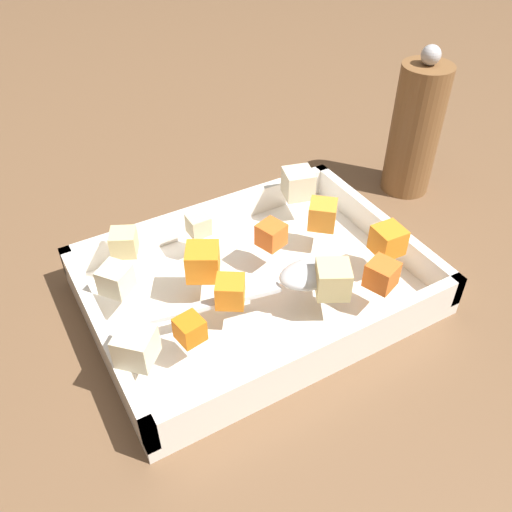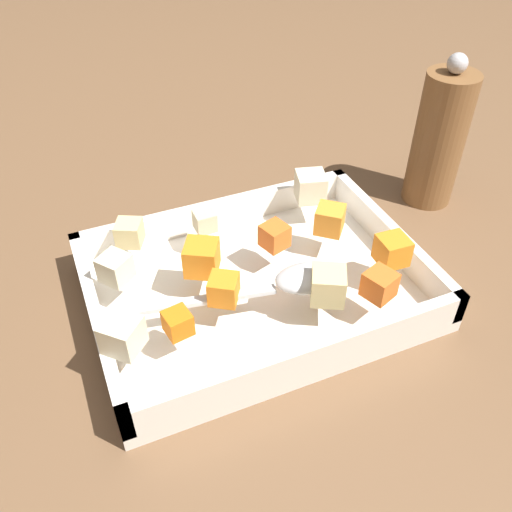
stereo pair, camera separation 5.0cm
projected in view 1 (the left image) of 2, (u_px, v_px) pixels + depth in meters
ground_plane at (250, 310)px, 0.59m from camera, size 4.00×4.00×0.00m
baking_dish at (256, 288)px, 0.60m from camera, size 0.35×0.25×0.05m
carrot_chunk_mid_left at (271, 235)px, 0.59m from camera, size 0.03×0.03×0.03m
carrot_chunk_near_spoon at (382, 275)px, 0.54m from camera, size 0.04×0.04×0.03m
carrot_chunk_rim_edge at (230, 291)px, 0.52m from camera, size 0.04×0.04×0.03m
carrot_chunk_front_center at (323, 214)px, 0.61m from camera, size 0.04×0.04×0.03m
carrot_chunk_back_center at (388, 240)px, 0.58m from camera, size 0.03×0.03×0.03m
carrot_chunk_under_handle at (190, 329)px, 0.49m from camera, size 0.03×0.03×0.02m
carrot_chunk_mid_right at (203, 262)px, 0.55m from camera, size 0.04×0.04×0.03m
potato_chunk_heap_side at (333, 279)px, 0.53m from camera, size 0.04×0.04×0.03m
potato_chunk_corner_sw at (136, 346)px, 0.47m from camera, size 0.04×0.04×0.03m
potato_chunk_heap_top at (116, 279)px, 0.53m from camera, size 0.04×0.04×0.03m
potato_chunk_center at (198, 225)px, 0.60m from camera, size 0.02×0.02×0.02m
potato_chunk_near_right at (298, 183)px, 0.66m from camera, size 0.04×0.04×0.03m
potato_chunk_corner_nw at (124, 242)px, 0.58m from camera, size 0.04×0.04×0.03m
serving_spoon at (299, 277)px, 0.54m from camera, size 0.23×0.07×0.02m
pepper_mill at (415, 129)px, 0.71m from camera, size 0.06×0.06×0.20m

